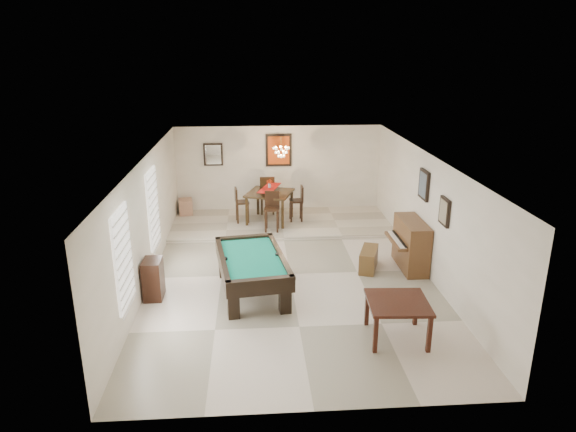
{
  "coord_description": "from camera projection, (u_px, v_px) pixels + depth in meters",
  "views": [
    {
      "loc": [
        -0.77,
        -10.3,
        4.76
      ],
      "look_at": [
        0.0,
        0.6,
        1.15
      ],
      "focal_mm": 32.0,
      "sensor_mm": 36.0,
      "label": 1
    }
  ],
  "objects": [
    {
      "name": "right_picture_lower",
      "position": [
        445.0,
        212.0,
        10.02
      ],
      "size": [
        0.06,
        0.45,
        0.55
      ],
      "primitive_type": "cube",
      "color": "gray",
      "rests_on": "wall_right"
    },
    {
      "name": "dining_chair_north",
      "position": [
        267.0,
        194.0,
        14.9
      ],
      "size": [
        0.43,
        0.43,
        1.13
      ],
      "primitive_type": null,
      "rotation": [
        0.0,
        0.0,
        3.1
      ],
      "color": "black",
      "rests_on": "dining_step"
    },
    {
      "name": "window_left_rear",
      "position": [
        153.0,
        208.0,
        11.24
      ],
      "size": [
        0.06,
        1.0,
        1.7
      ],
      "primitive_type": "cube",
      "color": "white",
      "rests_on": "wall_left"
    },
    {
      "name": "back_mirror",
      "position": [
        213.0,
        154.0,
        14.84
      ],
      "size": [
        0.55,
        0.06,
        0.65
      ],
      "primitive_type": "cube",
      "color": "white",
      "rests_on": "wall_back"
    },
    {
      "name": "dining_step",
      "position": [
        281.0,
        223.0,
        14.37
      ],
      "size": [
        6.0,
        2.5,
        0.12
      ],
      "primitive_type": "cube",
      "color": "beige",
      "rests_on": "ground_plane"
    },
    {
      "name": "ceiling",
      "position": [
        290.0,
        158.0,
        10.49
      ],
      "size": [
        6.0,
        9.0,
        0.04
      ],
      "primitive_type": "cube",
      "color": "white",
      "rests_on": "wall_back"
    },
    {
      "name": "wall_right",
      "position": [
        428.0,
        215.0,
        11.1
      ],
      "size": [
        0.04,
        9.0,
        2.6
      ],
      "primitive_type": "cube",
      "color": "silver",
      "rests_on": "ground_plane"
    },
    {
      "name": "window_left_front",
      "position": [
        123.0,
        258.0,
        8.58
      ],
      "size": [
        0.06,
        1.0,
        1.7
      ],
      "primitive_type": "cube",
      "color": "white",
      "rests_on": "wall_left"
    },
    {
      "name": "back_painting",
      "position": [
        279.0,
        150.0,
        14.93
      ],
      "size": [
        0.75,
        0.06,
        0.95
      ],
      "primitive_type": "cube",
      "color": "#D84C14",
      "rests_on": "wall_back"
    },
    {
      "name": "dining_chair_east",
      "position": [
        296.0,
        203.0,
        14.28
      ],
      "size": [
        0.37,
        0.37,
        0.99
      ],
      "primitive_type": null,
      "rotation": [
        0.0,
        0.0,
        -1.55
      ],
      "color": "black",
      "rests_on": "dining_step"
    },
    {
      "name": "wall_back",
      "position": [
        279.0,
        170.0,
        15.16
      ],
      "size": [
        6.0,
        0.04,
        2.6
      ],
      "primitive_type": "cube",
      "color": "silver",
      "rests_on": "ground_plane"
    },
    {
      "name": "piano_bench",
      "position": [
        369.0,
        259.0,
        11.49
      ],
      "size": [
        0.6,
        0.91,
        0.47
      ],
      "primitive_type": "cube",
      "rotation": [
        0.0,
        0.0,
        -0.34
      ],
      "color": "brown",
      "rests_on": "ground_plane"
    },
    {
      "name": "upright_piano",
      "position": [
        405.0,
        245.0,
        11.48
      ],
      "size": [
        0.75,
        1.33,
        1.11
      ],
      "primitive_type": null,
      "color": "brown",
      "rests_on": "ground_plane"
    },
    {
      "name": "apothecary_chest",
      "position": [
        153.0,
        279.0,
        10.13
      ],
      "size": [
        0.36,
        0.54,
        0.8
      ],
      "primitive_type": "cube",
      "color": "black",
      "rests_on": "ground_plane"
    },
    {
      "name": "dining_chair_west",
      "position": [
        242.0,
        205.0,
        14.18
      ],
      "size": [
        0.4,
        0.4,
        0.97
      ],
      "primitive_type": null,
      "rotation": [
        0.0,
        0.0,
        1.69
      ],
      "color": "black",
      "rests_on": "dining_step"
    },
    {
      "name": "wall_left",
      "position": [
        147.0,
        221.0,
        10.7
      ],
      "size": [
        0.04,
        9.0,
        2.6
      ],
      "primitive_type": "cube",
      "color": "silver",
      "rests_on": "ground_plane"
    },
    {
      "name": "pool_table",
      "position": [
        252.0,
        275.0,
        10.33
      ],
      "size": [
        1.58,
        2.48,
        0.77
      ],
      "primitive_type": null,
      "rotation": [
        0.0,
        0.0,
        0.14
      ],
      "color": "black",
      "rests_on": "ground_plane"
    },
    {
      "name": "dining_table",
      "position": [
        270.0,
        205.0,
        14.22
      ],
      "size": [
        1.46,
        1.46,
        0.96
      ],
      "primitive_type": null,
      "rotation": [
        0.0,
        0.0,
        -0.32
      ],
      "color": "black",
      "rests_on": "dining_step"
    },
    {
      "name": "square_table",
      "position": [
        397.0,
        320.0,
        8.73
      ],
      "size": [
        1.07,
        1.07,
        0.7
      ],
      "primitive_type": null,
      "rotation": [
        0.0,
        0.0,
        -0.06
      ],
      "color": "black",
      "rests_on": "ground_plane"
    },
    {
      "name": "chandelier",
      "position": [
        281.0,
        148.0,
        13.65
      ],
      "size": [
        0.44,
        0.44,
        0.6
      ],
      "primitive_type": null,
      "color": "#FFE5B2",
      "rests_on": "ceiling"
    },
    {
      "name": "right_picture_upper",
      "position": [
        424.0,
        185.0,
        11.19
      ],
      "size": [
        0.06,
        0.55,
        0.65
      ],
      "primitive_type": "cube",
      "color": "slate",
      "rests_on": "wall_right"
    },
    {
      "name": "ground_plane",
      "position": [
        290.0,
        274.0,
        11.31
      ],
      "size": [
        6.0,
        9.0,
        0.02
      ],
      "primitive_type": "cube",
      "color": "beige"
    },
    {
      "name": "corner_bench",
      "position": [
        186.0,
        207.0,
        14.93
      ],
      "size": [
        0.45,
        0.53,
        0.43
      ],
      "primitive_type": "cube",
      "rotation": [
        0.0,
        0.0,
        0.15
      ],
      "color": "tan",
      "rests_on": "dining_step"
    },
    {
      "name": "wall_front",
      "position": [
        316.0,
        328.0,
        6.64
      ],
      "size": [
        6.0,
        0.04,
        2.6
      ],
      "primitive_type": "cube",
      "color": "silver",
      "rests_on": "ground_plane"
    },
    {
      "name": "dining_chair_south",
      "position": [
        272.0,
        212.0,
        13.47
      ],
      "size": [
        0.43,
        0.43,
        1.04
      ],
      "primitive_type": null,
      "rotation": [
        0.0,
        0.0,
        -0.11
      ],
      "color": "black",
      "rests_on": "dining_step"
    },
    {
      "name": "flower_vase",
      "position": [
        269.0,
        184.0,
        14.04
      ],
      "size": [
        0.16,
        0.16,
        0.24
      ],
      "primitive_type": null,
      "rotation": [
        0.0,
        0.0,
        -0.11
      ],
      "color": "#A32B0E",
      "rests_on": "dining_table"
    }
  ]
}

